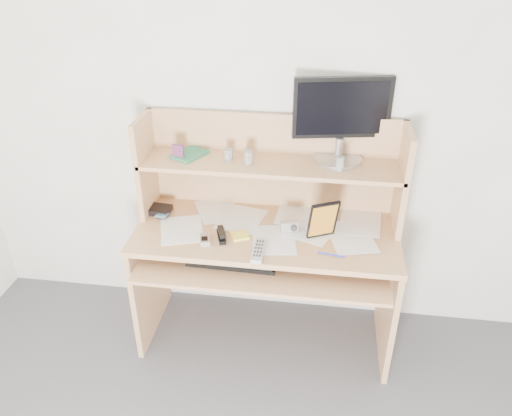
# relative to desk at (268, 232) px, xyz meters

# --- Properties ---
(back_wall) EXTENTS (3.60, 0.04, 2.50)m
(back_wall) POSITION_rel_desk_xyz_m (0.00, 0.24, 0.56)
(back_wall) COLOR white
(back_wall) RESTS_ON floor
(desk) EXTENTS (1.40, 0.70, 1.30)m
(desk) POSITION_rel_desk_xyz_m (0.00, 0.00, 0.00)
(desk) COLOR tan
(desk) RESTS_ON floor
(paper_clutter) EXTENTS (1.32, 0.54, 0.01)m
(paper_clutter) POSITION_rel_desk_xyz_m (0.00, -0.08, 0.06)
(paper_clutter) COLOR white
(paper_clutter) RESTS_ON desk
(keyboard) EXTENTS (0.47, 0.18, 0.03)m
(keyboard) POSITION_rel_desk_xyz_m (-0.15, -0.24, -0.03)
(keyboard) COLOR black
(keyboard) RESTS_ON desk
(tv_remote) EXTENTS (0.06, 0.20, 0.02)m
(tv_remote) POSITION_rel_desk_xyz_m (-0.01, -0.29, 0.07)
(tv_remote) COLOR #B0B0AB
(tv_remote) RESTS_ON paper_clutter
(flip_phone) EXTENTS (0.08, 0.11, 0.03)m
(flip_phone) POSITION_rel_desk_xyz_m (-0.30, -0.23, 0.07)
(flip_phone) COLOR #B1B1B3
(flip_phone) RESTS_ON paper_clutter
(stapler) EXTENTS (0.08, 0.14, 0.04)m
(stapler) POSITION_rel_desk_xyz_m (-0.22, -0.18, 0.08)
(stapler) COLOR black
(stapler) RESTS_ON paper_clutter
(wallet) EXTENTS (0.13, 0.11, 0.03)m
(wallet) POSITION_rel_desk_xyz_m (-0.62, 0.02, 0.08)
(wallet) COLOR black
(wallet) RESTS_ON paper_clutter
(sticky_note_pad) EXTENTS (0.11, 0.11, 0.01)m
(sticky_note_pad) POSITION_rel_desk_xyz_m (-0.13, -0.15, 0.06)
(sticky_note_pad) COLOR yellow
(sticky_note_pad) RESTS_ON desk
(digital_camera) EXTENTS (0.10, 0.06, 0.06)m
(digital_camera) POSITION_rel_desk_xyz_m (0.12, -0.07, 0.09)
(digital_camera) COLOR #B6B6B8
(digital_camera) RESTS_ON paper_clutter
(game_case) EXTENTS (0.15, 0.08, 0.22)m
(game_case) POSITION_rel_desk_xyz_m (0.30, -0.11, 0.17)
(game_case) COLOR black
(game_case) RESTS_ON paper_clutter
(blue_pen) EXTENTS (0.13, 0.03, 0.01)m
(blue_pen) POSITION_rel_desk_xyz_m (0.34, -0.27, 0.07)
(blue_pen) COLOR #1B2BCD
(blue_pen) RESTS_ON paper_clutter
(card_box) EXTENTS (0.06, 0.02, 0.08)m
(card_box) POSITION_rel_desk_xyz_m (-0.49, 0.04, 0.43)
(card_box) COLOR #A31521
(card_box) RESTS_ON desk
(shelf_book) EXTENTS (0.20, 0.22, 0.02)m
(shelf_book) POSITION_rel_desk_xyz_m (-0.44, 0.10, 0.40)
(shelf_book) COLOR #37894B
(shelf_book) RESTS_ON desk
(chip_stack_a) EXTENTS (0.06, 0.06, 0.06)m
(chip_stack_a) POSITION_rel_desk_xyz_m (-0.22, 0.07, 0.42)
(chip_stack_a) COLOR black
(chip_stack_a) RESTS_ON desk
(chip_stack_b) EXTENTS (0.05, 0.05, 0.07)m
(chip_stack_b) POSITION_rel_desk_xyz_m (-0.11, 0.04, 0.42)
(chip_stack_b) COLOR silver
(chip_stack_b) RESTS_ON desk
(chip_stack_c) EXTENTS (0.05, 0.05, 0.05)m
(chip_stack_c) POSITION_rel_desk_xyz_m (-0.12, 0.11, 0.41)
(chip_stack_c) COLOR black
(chip_stack_c) RESTS_ON desk
(chip_stack_d) EXTENTS (0.05, 0.05, 0.08)m
(chip_stack_d) POSITION_rel_desk_xyz_m (0.36, 0.02, 0.43)
(chip_stack_d) COLOR silver
(chip_stack_d) RESTS_ON desk
(monitor) EXTENTS (0.50, 0.25, 0.44)m
(monitor) POSITION_rel_desk_xyz_m (0.35, 0.17, 0.62)
(monitor) COLOR #A7A6AB
(monitor) RESTS_ON desk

